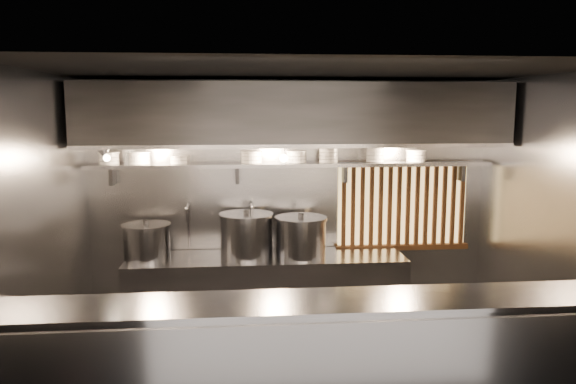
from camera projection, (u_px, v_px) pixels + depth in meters
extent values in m
plane|color=black|center=(306.00, 383.00, 5.13)|extent=(4.50, 4.50, 0.00)
plane|color=black|center=(308.00, 71.00, 4.71)|extent=(4.50, 4.50, 0.00)
plane|color=gray|center=(290.00, 205.00, 6.40)|extent=(4.50, 0.00, 4.50)
plane|color=gray|center=(42.00, 239.00, 4.72)|extent=(0.00, 3.00, 3.00)
plane|color=gray|center=(551.00, 229.00, 5.12)|extent=(0.00, 3.00, 3.00)
cube|color=#929297|center=(322.00, 376.00, 4.11)|extent=(4.50, 0.50, 1.10)
cube|color=#929297|center=(323.00, 302.00, 4.03)|extent=(4.50, 0.56, 0.03)
cube|color=#929297|center=(266.00, 296.00, 6.15)|extent=(3.00, 0.70, 0.90)
cube|color=#929297|center=(292.00, 165.00, 6.15)|extent=(4.40, 0.34, 0.04)
cube|color=#2D2D30|center=(294.00, 115.00, 5.85)|extent=(4.40, 0.80, 0.65)
cube|color=#929297|center=(298.00, 146.00, 5.50)|extent=(4.40, 0.03, 0.04)
cube|color=#F7C76F|center=(402.00, 205.00, 6.50)|extent=(1.50, 0.02, 0.92)
cube|color=brown|center=(405.00, 163.00, 6.38)|extent=(1.56, 0.06, 0.06)
cube|color=brown|center=(402.00, 247.00, 6.52)|extent=(1.56, 0.06, 0.06)
cube|color=brown|center=(344.00, 207.00, 6.39)|extent=(0.04, 0.04, 0.92)
cube|color=brown|center=(353.00, 207.00, 6.40)|extent=(0.04, 0.04, 0.92)
cube|color=brown|center=(362.00, 206.00, 6.41)|extent=(0.04, 0.04, 0.92)
cube|color=brown|center=(371.00, 206.00, 6.42)|extent=(0.04, 0.04, 0.92)
cube|color=brown|center=(381.00, 206.00, 6.43)|extent=(0.04, 0.04, 0.92)
cube|color=brown|center=(390.00, 206.00, 6.44)|extent=(0.04, 0.04, 0.92)
cube|color=brown|center=(399.00, 206.00, 6.45)|extent=(0.04, 0.04, 0.92)
cube|color=brown|center=(408.00, 206.00, 6.45)|extent=(0.04, 0.04, 0.92)
cube|color=brown|center=(417.00, 206.00, 6.46)|extent=(0.04, 0.04, 0.92)
cube|color=brown|center=(426.00, 205.00, 6.47)|extent=(0.04, 0.04, 0.92)
cube|color=brown|center=(435.00, 205.00, 6.48)|extent=(0.04, 0.04, 0.92)
cube|color=brown|center=(444.00, 205.00, 6.49)|extent=(0.04, 0.04, 0.92)
cube|color=brown|center=(453.00, 205.00, 6.50)|extent=(0.04, 0.04, 0.92)
cube|color=brown|center=(462.00, 205.00, 6.51)|extent=(0.04, 0.04, 0.92)
cylinder|color=silver|center=(189.00, 226.00, 6.28)|extent=(0.03, 0.03, 0.48)
sphere|color=silver|center=(188.00, 204.00, 6.24)|extent=(0.04, 0.04, 0.04)
cylinder|color=silver|center=(187.00, 207.00, 6.11)|extent=(0.03, 0.26, 0.03)
sphere|color=silver|center=(186.00, 209.00, 5.99)|extent=(0.04, 0.04, 0.04)
cylinder|color=silver|center=(186.00, 215.00, 6.00)|extent=(0.03, 0.03, 0.14)
cylinder|color=silver|center=(251.00, 224.00, 6.34)|extent=(0.03, 0.03, 0.48)
sphere|color=silver|center=(251.00, 204.00, 6.30)|extent=(0.04, 0.04, 0.04)
cylinder|color=silver|center=(251.00, 206.00, 6.18)|extent=(0.03, 0.26, 0.03)
sphere|color=silver|center=(252.00, 208.00, 6.05)|extent=(0.04, 0.04, 0.04)
cylinder|color=silver|center=(252.00, 214.00, 6.06)|extent=(0.03, 0.03, 0.14)
cone|color=#929297|center=(104.00, 152.00, 5.49)|extent=(0.25, 0.27, 0.20)
sphere|color=#FFE0B2|center=(107.00, 158.00, 5.48)|extent=(0.07, 0.07, 0.07)
cylinder|color=#2D2D30|center=(106.00, 143.00, 5.58)|extent=(0.02, 0.22, 0.02)
cylinder|color=#2D2D30|center=(284.00, 151.00, 6.00)|extent=(0.01, 0.01, 0.12)
sphere|color=#FFE0B2|center=(284.00, 158.00, 6.01)|extent=(0.09, 0.09, 0.09)
cylinder|color=#929297|center=(147.00, 243.00, 5.95)|extent=(0.50, 0.50, 0.35)
cylinder|color=#929297|center=(146.00, 225.00, 5.92)|extent=(0.53, 0.53, 0.03)
cylinder|color=#2D2D30|center=(146.00, 222.00, 5.92)|extent=(0.06, 0.06, 0.04)
cylinder|color=#929297|center=(246.00, 236.00, 6.05)|extent=(0.74, 0.74, 0.44)
cylinder|color=#929297|center=(246.00, 215.00, 6.02)|extent=(0.78, 0.78, 0.03)
cylinder|color=#2D2D30|center=(246.00, 212.00, 6.01)|extent=(0.06, 0.06, 0.04)
cylinder|color=#929297|center=(301.00, 238.00, 6.05)|extent=(0.56, 0.56, 0.41)
cylinder|color=#929297|center=(301.00, 218.00, 6.02)|extent=(0.59, 0.59, 0.03)
cylinder|color=#2D2D30|center=(301.00, 215.00, 6.02)|extent=(0.06, 0.06, 0.04)
cylinder|color=silver|center=(109.00, 162.00, 5.97)|extent=(0.21, 0.21, 0.03)
cylinder|color=silver|center=(109.00, 159.00, 5.96)|extent=(0.21, 0.21, 0.03)
cylinder|color=silver|center=(109.00, 155.00, 5.96)|extent=(0.21, 0.21, 0.03)
cylinder|color=silver|center=(109.00, 153.00, 5.95)|extent=(0.22, 0.22, 0.01)
cylinder|color=silver|center=(140.00, 162.00, 6.00)|extent=(0.22, 0.22, 0.03)
cylinder|color=silver|center=(139.00, 159.00, 5.99)|extent=(0.22, 0.22, 0.03)
cylinder|color=silver|center=(139.00, 155.00, 5.99)|extent=(0.22, 0.22, 0.03)
cylinder|color=silver|center=(139.00, 152.00, 5.98)|extent=(0.24, 0.24, 0.01)
cylinder|color=silver|center=(179.00, 162.00, 6.03)|extent=(0.18, 0.18, 0.03)
cylinder|color=silver|center=(179.00, 158.00, 6.03)|extent=(0.18, 0.18, 0.03)
cylinder|color=silver|center=(178.00, 156.00, 6.02)|extent=(0.20, 0.20, 0.01)
cylinder|color=silver|center=(252.00, 161.00, 6.10)|extent=(0.22, 0.22, 0.03)
cylinder|color=silver|center=(252.00, 158.00, 6.10)|extent=(0.22, 0.22, 0.03)
cylinder|color=silver|center=(251.00, 154.00, 6.09)|extent=(0.22, 0.22, 0.03)
cylinder|color=silver|center=(251.00, 152.00, 6.09)|extent=(0.24, 0.24, 0.01)
cylinder|color=silver|center=(297.00, 161.00, 6.15)|extent=(0.22, 0.22, 0.03)
cylinder|color=silver|center=(297.00, 157.00, 6.14)|extent=(0.22, 0.22, 0.03)
cylinder|color=silver|center=(297.00, 154.00, 6.14)|extent=(0.22, 0.22, 0.03)
cylinder|color=silver|center=(297.00, 151.00, 6.13)|extent=(0.23, 0.23, 0.01)
cylinder|color=silver|center=(328.00, 161.00, 6.18)|extent=(0.20, 0.20, 0.03)
cylinder|color=silver|center=(328.00, 157.00, 6.18)|extent=(0.20, 0.20, 0.03)
cylinder|color=silver|center=(328.00, 154.00, 6.17)|extent=(0.20, 0.20, 0.03)
cylinder|color=silver|center=(328.00, 150.00, 6.16)|extent=(0.20, 0.20, 0.03)
cylinder|color=silver|center=(328.00, 148.00, 6.16)|extent=(0.22, 0.22, 0.01)
cylinder|color=silver|center=(375.00, 160.00, 6.23)|extent=(0.20, 0.20, 0.03)
cylinder|color=silver|center=(375.00, 157.00, 6.22)|extent=(0.20, 0.20, 0.03)
cylinder|color=silver|center=(375.00, 153.00, 6.22)|extent=(0.20, 0.20, 0.03)
cylinder|color=silver|center=(375.00, 150.00, 6.21)|extent=(0.20, 0.20, 0.03)
cylinder|color=silver|center=(375.00, 147.00, 6.21)|extent=(0.21, 0.21, 0.01)
cylinder|color=silver|center=(416.00, 160.00, 6.27)|extent=(0.21, 0.21, 0.03)
cylinder|color=silver|center=(416.00, 156.00, 6.26)|extent=(0.21, 0.21, 0.03)
cylinder|color=silver|center=(416.00, 153.00, 6.26)|extent=(0.21, 0.21, 0.03)
cylinder|color=silver|center=(416.00, 151.00, 6.25)|extent=(0.23, 0.23, 0.01)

